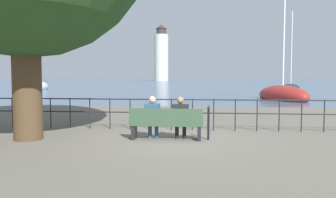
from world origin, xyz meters
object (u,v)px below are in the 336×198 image
object	(u,v)px
seated_person_right	(180,116)
closed_umbrella	(208,120)
seated_person_left	(152,116)
harbor_lighthouse	(161,55)
sailboat_1	(282,95)
sailboat_2	(38,87)
sailboat_0	(291,88)
park_bench	(166,124)

from	to	relation	value
seated_person_right	closed_umbrella	bearing A→B (deg)	4.07
seated_person_left	harbor_lighthouse	world-z (taller)	harbor_lighthouse
seated_person_left	seated_person_right	size ratio (longest dim) A/B	1.01
sailboat_1	sailboat_2	xyz separation A→B (m)	(-28.30, 17.15, 0.00)
sailboat_1	sailboat_2	size ratio (longest dim) A/B	1.05
sailboat_0	sailboat_2	size ratio (longest dim) A/B	1.26
sailboat_1	closed_umbrella	bearing A→B (deg)	-131.22
park_bench	sailboat_0	world-z (taller)	sailboat_0
seated_person_left	park_bench	bearing A→B (deg)	-11.34
park_bench	sailboat_2	bearing A→B (deg)	122.04
park_bench	sailboat_0	bearing A→B (deg)	70.12
park_bench	sailboat_1	size ratio (longest dim) A/B	0.23
seated_person_left	sailboat_2	bearing A→B (deg)	121.61
park_bench	closed_umbrella	world-z (taller)	closed_umbrella
seated_person_left	seated_person_right	xyz separation A→B (m)	(0.79, -0.00, -0.01)
park_bench	closed_umbrella	bearing A→B (deg)	6.48
seated_person_right	sailboat_1	xyz separation A→B (m)	(6.82, 16.46, -0.31)
sailboat_2	harbor_lighthouse	world-z (taller)	harbor_lighthouse
park_bench	seated_person_left	world-z (taller)	seated_person_left
park_bench	seated_person_left	size ratio (longest dim) A/B	1.67
sailboat_0	sailboat_2	world-z (taller)	sailboat_0
closed_umbrella	sailboat_0	bearing A→B (deg)	71.75
closed_umbrella	sailboat_1	bearing A→B (deg)	69.81
park_bench	seated_person_right	size ratio (longest dim) A/B	1.69
sailboat_0	closed_umbrella	bearing A→B (deg)	-93.88
seated_person_right	harbor_lighthouse	xyz separation A→B (m)	(-15.99, 131.17, 10.53)
sailboat_1	harbor_lighthouse	size ratio (longest dim) A/B	0.37
park_bench	sailboat_0	size ratio (longest dim) A/B	0.19
seated_person_left	sailboat_2	world-z (taller)	sailboat_2
sailboat_1	seated_person_left	bearing A→B (deg)	-135.86
park_bench	closed_umbrella	distance (m)	1.20
seated_person_right	sailboat_2	xyz separation A→B (m)	(-21.48, 33.61, -0.31)
closed_umbrella	sailboat_2	world-z (taller)	sailboat_2
seated_person_right	sailboat_1	bearing A→B (deg)	67.49
park_bench	harbor_lighthouse	distance (m)	132.60
seated_person_left	sailboat_0	bearing A→B (deg)	69.53
park_bench	sailboat_2	xyz separation A→B (m)	(-21.08, 33.69, -0.08)
seated_person_right	seated_person_left	bearing A→B (deg)	179.93
park_bench	closed_umbrella	xyz separation A→B (m)	(1.19, 0.13, 0.11)
sailboat_0	harbor_lighthouse	distance (m)	100.02
sailboat_1	park_bench	bearing A→B (deg)	-134.61
park_bench	harbor_lighthouse	world-z (taller)	harbor_lighthouse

